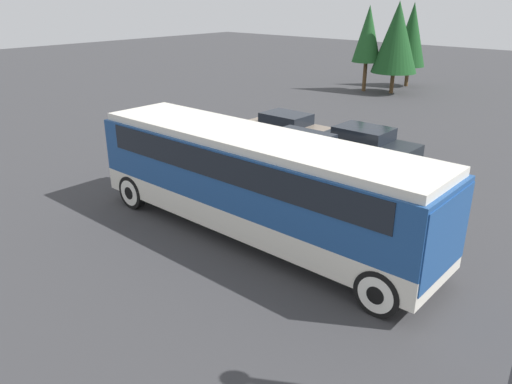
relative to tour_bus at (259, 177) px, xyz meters
name	(u,v)px	position (x,y,z in m)	size (l,w,h in m)	color
ground_plane	(256,235)	(-0.10, 0.00, -1.87)	(120.00, 120.00, 0.00)	#38383A
tour_bus	(259,177)	(0.00, 0.00, 0.00)	(11.08, 2.65, 3.08)	silver
parked_car_near	(365,144)	(-1.38, 8.57, -1.17)	(4.37, 1.93, 1.41)	black
parked_car_mid	(304,151)	(-2.72, 5.92, -1.14)	(4.68, 1.90, 1.45)	silver
parked_car_far	(288,128)	(-5.62, 8.60, -1.19)	(4.21, 1.86, 1.37)	#7A6B5B
tree_left	(368,34)	(-9.77, 23.03, 2.15)	(2.06, 2.06, 5.99)	brown
tree_center	(411,35)	(-8.35, 27.03, 1.95)	(2.39, 2.39, 6.15)	brown
tree_right	(397,37)	(-7.82, 23.56, 2.00)	(3.18, 3.18, 6.27)	brown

